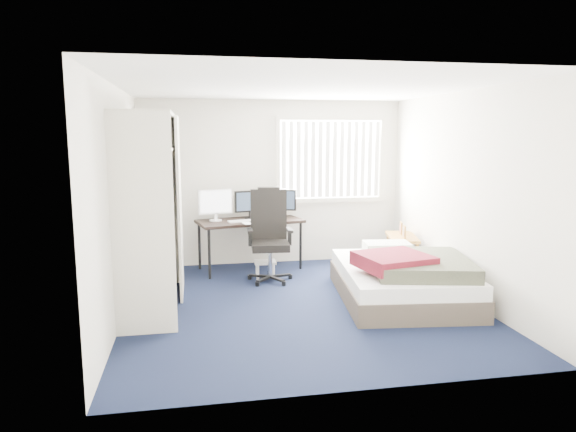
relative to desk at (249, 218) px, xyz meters
The scene contains 10 objects.
ground 1.96m from the desk, 76.99° to the right, with size 4.20×4.20×0.00m, color black.
room_shell 1.95m from the desk, 76.99° to the right, with size 4.20×4.20×4.20m.
window_assembly 1.57m from the desk, 12.37° to the left, with size 1.72×0.09×1.32m.
closet 2.04m from the desk, 130.38° to the right, with size 0.64×1.84×2.22m.
desk is the anchor object (origin of this frame).
office_chair 0.72m from the desk, 71.75° to the right, with size 0.64×0.64×1.27m.
footstool 0.82m from the desk, 74.35° to the right, with size 0.31×0.25×0.24m.
nightstand 2.25m from the desk, 15.03° to the right, with size 0.56×0.85×0.71m.
bed 2.50m from the desk, 47.17° to the right, with size 1.66×2.08×0.64m.
pine_box 2.25m from the desk, 125.23° to the right, with size 0.37×0.28×0.28m, color tan.
Camera 1 is at (-1.20, -5.69, 1.98)m, focal length 32.00 mm.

